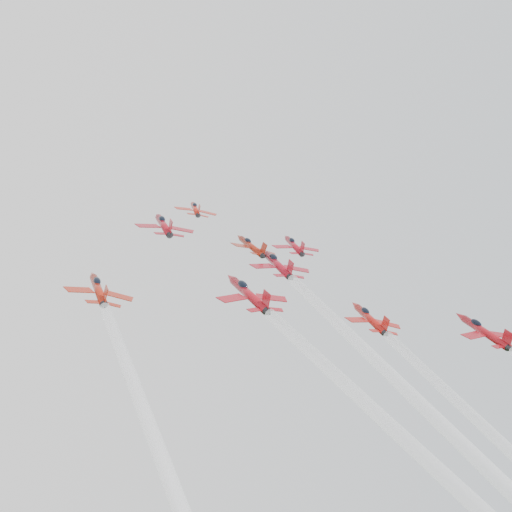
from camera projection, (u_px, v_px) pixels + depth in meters
name	position (u px, v px, depth m)	size (l,w,h in m)	color
jet_lead	(195.00, 209.00, 143.31)	(8.74, 11.06, 7.46)	#B21D11
jet_row2_left	(163.00, 225.00, 125.53)	(10.58, 13.40, 9.04)	maroon
jet_row2_center	(251.00, 246.00, 124.90)	(8.93, 11.30, 7.62)	maroon
jet_row2_right	(294.00, 245.00, 132.23)	(9.11, 11.53, 7.78)	maroon
jet_center	(460.00, 431.00, 72.48)	(10.47, 96.77, 62.16)	maroon
jet_rear_farleft	(183.00, 505.00, 50.97)	(8.72, 80.59, 51.76)	#A01F0F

